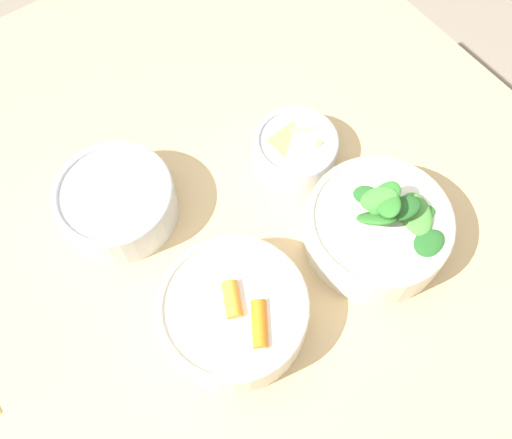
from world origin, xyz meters
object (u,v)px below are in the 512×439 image
bowl_carrots (234,312)px  bowl_beans_hotdog (117,202)px  bowl_greens (378,227)px  bowl_cookies (296,147)px

bowl_carrots → bowl_beans_hotdog: (0.22, 0.04, -0.01)m
bowl_greens → bowl_beans_hotdog: size_ratio=1.19×
bowl_cookies → bowl_greens: bearing=-177.7°
bowl_beans_hotdog → bowl_cookies: 0.26m
bowl_carrots → bowl_greens: size_ratio=0.97×
bowl_greens → bowl_beans_hotdog: 0.35m
bowl_greens → bowl_cookies: (0.17, 0.01, -0.01)m
bowl_carrots → bowl_greens: bowl_greens is taller
bowl_greens → bowl_cookies: bearing=2.3°
bowl_carrots → bowl_beans_hotdog: bearing=10.0°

